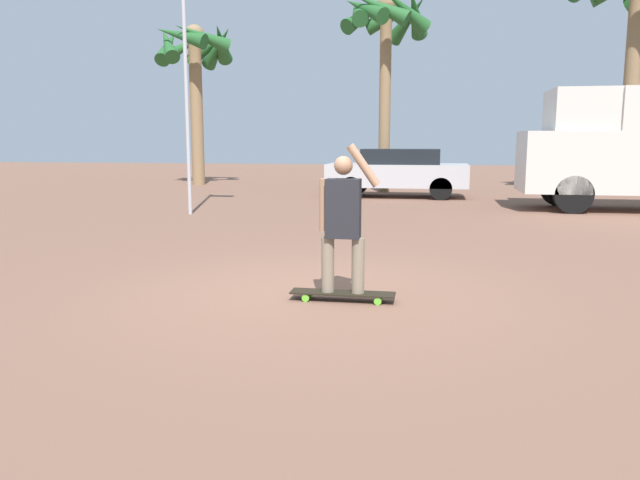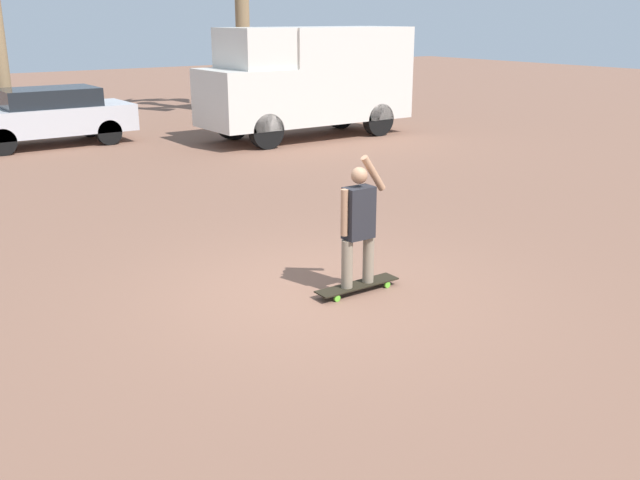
% 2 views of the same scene
% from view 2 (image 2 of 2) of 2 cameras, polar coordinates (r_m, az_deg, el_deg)
% --- Properties ---
extents(ground_plane, '(80.00, 80.00, 0.00)m').
position_cam_2_polar(ground_plane, '(8.92, 0.05, -4.09)').
color(ground_plane, brown).
extents(skateboard, '(1.15, 0.26, 0.10)m').
position_cam_2_polar(skateboard, '(8.87, 3.01, -3.66)').
color(skateboard, black).
rests_on(skateboard, ground_plane).
extents(person_skateboarder, '(0.66, 0.22, 1.62)m').
position_cam_2_polar(person_skateboarder, '(8.60, 3.09, 1.57)').
color(person_skateboarder, gray).
rests_on(person_skateboarder, skateboard).
extents(camper_van, '(6.03, 2.09, 3.00)m').
position_cam_2_polar(camper_van, '(20.28, -0.80, 12.85)').
color(camper_van, black).
rests_on(camper_van, ground_plane).
extents(parked_car_silver, '(4.31, 1.82, 1.50)m').
position_cam_2_polar(parked_car_silver, '(20.31, -20.95, 9.31)').
color(parked_car_silver, black).
rests_on(parked_car_silver, ground_plane).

